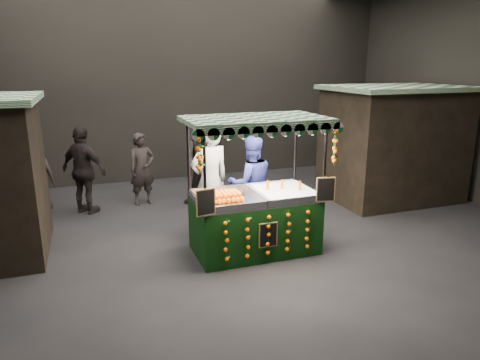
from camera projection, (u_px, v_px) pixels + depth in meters
name	position (u px, v px, depth m)	size (l,w,h in m)	color
ground	(232.00, 246.00, 7.59)	(12.00, 12.00, 0.00)	black
market_hall	(231.00, 43.00, 6.71)	(12.10, 10.10, 5.05)	black
neighbour_stall_right	(393.00, 143.00, 10.03)	(3.00, 2.20, 2.60)	black
juice_stall	(256.00, 212.00, 7.22)	(2.34, 1.37, 2.26)	black
vendor_grey	(210.00, 181.00, 7.74)	(0.88, 0.70, 2.10)	gray
vendor_blue	(251.00, 184.00, 8.14)	(0.92, 0.73, 1.82)	navy
shopper_0	(142.00, 169.00, 9.69)	(0.67, 0.52, 1.62)	#2B2523
shopper_1	(204.00, 162.00, 9.63)	(1.17, 1.07, 1.94)	black
shopper_2	(84.00, 170.00, 9.06)	(1.11, 1.07, 1.86)	black
shopper_3	(213.00, 151.00, 11.90)	(0.95, 1.13, 1.52)	#2C2623
shopper_4	(34.00, 176.00, 9.02)	(0.84, 0.58, 1.66)	#2C2524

